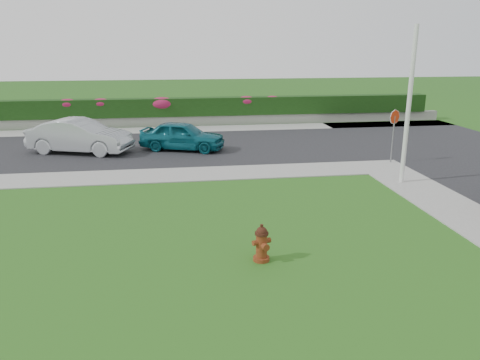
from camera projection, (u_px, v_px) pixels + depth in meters
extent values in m
plane|color=black|center=(251.00, 288.00, 9.76)|extent=(120.00, 120.00, 0.00)
cube|color=black|center=(99.00, 150.00, 22.36)|extent=(26.00, 8.00, 0.04)
cube|color=gray|center=(53.00, 180.00, 17.47)|extent=(24.00, 2.00, 0.04)
cube|color=gray|center=(382.00, 167.00, 19.27)|extent=(2.00, 2.00, 0.04)
cube|color=gray|center=(181.00, 130.00, 27.66)|extent=(34.00, 2.00, 0.04)
cube|color=gray|center=(180.00, 121.00, 29.01)|extent=(34.00, 0.40, 0.60)
cube|color=black|center=(180.00, 107.00, 28.86)|extent=(32.00, 0.90, 1.10)
cylinder|color=#56270D|center=(261.00, 259.00, 10.99)|extent=(0.39, 0.39, 0.09)
cylinder|color=#56270D|center=(261.00, 245.00, 10.89)|extent=(0.26, 0.26, 0.59)
cylinder|color=black|center=(262.00, 233.00, 10.81)|extent=(0.32, 0.32, 0.06)
sphere|color=black|center=(262.00, 232.00, 10.80)|extent=(0.26, 0.26, 0.26)
cylinder|color=black|center=(262.00, 226.00, 10.76)|extent=(0.08, 0.08, 0.08)
cylinder|color=#56270D|center=(255.00, 243.00, 10.80)|extent=(0.15, 0.15, 0.13)
cylinder|color=#56270D|center=(268.00, 240.00, 10.94)|extent=(0.15, 0.15, 0.13)
cylinder|color=#56270D|center=(265.00, 247.00, 10.74)|extent=(0.21, 0.18, 0.17)
imported|color=#0D5764|center=(182.00, 136.00, 22.12)|extent=(4.29, 2.84, 1.36)
imported|color=#ACB0B4|center=(80.00, 136.00, 21.51)|extent=(4.99, 3.09, 1.55)
cylinder|color=silver|center=(409.00, 107.00, 16.35)|extent=(0.16, 0.16, 5.54)
cylinder|color=slate|center=(393.00, 140.00, 19.69)|extent=(0.06, 0.06, 2.02)
cylinder|color=red|center=(395.00, 117.00, 19.42)|extent=(0.54, 0.29, 0.59)
cylinder|color=white|center=(395.00, 117.00, 19.42)|extent=(0.56, 0.30, 0.63)
ellipsoid|color=#B21E63|center=(68.00, 104.00, 27.77)|extent=(1.21, 0.78, 0.61)
ellipsoid|color=#B21E63|center=(101.00, 103.00, 28.04)|extent=(1.20, 0.77, 0.60)
ellipsoid|color=#B21E63|center=(162.00, 103.00, 28.55)|extent=(1.54, 0.99, 0.77)
ellipsoid|color=#B21E63|center=(246.00, 101.00, 29.26)|extent=(1.23, 0.79, 0.62)
ellipsoid|color=#B21E63|center=(272.00, 100.00, 29.47)|extent=(1.04, 0.67, 0.52)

